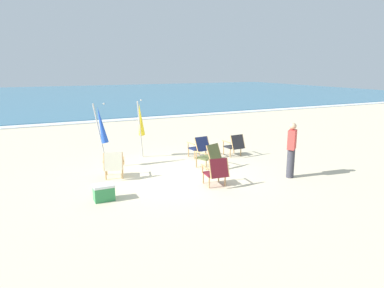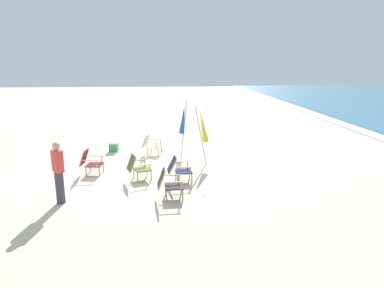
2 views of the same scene
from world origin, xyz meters
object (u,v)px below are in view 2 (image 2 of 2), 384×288
at_px(umbrella_furled_yellow, 203,127).
at_px(umbrella_furled_blue, 183,120).
at_px(beach_chair_far_center, 178,168).
at_px(cooler_box, 114,146).
at_px(beach_chair_mid_center, 168,183).
at_px(person_near_chairs, 58,172).
at_px(beach_chair_front_right, 137,166).
at_px(beach_chair_back_left, 151,144).
at_px(beach_chair_back_right, 90,161).

bearing_deg(umbrella_furled_yellow, umbrella_furled_blue, -157.09).
distance_m(beach_chair_far_center, cooler_box, 4.65).
relative_size(beach_chair_far_center, beach_chair_mid_center, 0.98).
height_order(umbrella_furled_blue, person_near_chairs, umbrella_furled_blue).
bearing_deg(umbrella_furled_yellow, beach_chair_mid_center, -21.79).
bearing_deg(person_near_chairs, beach_chair_front_right, 132.41).
height_order(beach_chair_far_center, person_near_chairs, person_near_chairs).
height_order(beach_chair_far_center, umbrella_furled_blue, umbrella_furled_blue).
relative_size(beach_chair_back_left, beach_chair_back_right, 1.00).
distance_m(umbrella_furled_yellow, cooler_box, 4.18).
distance_m(beach_chair_back_left, person_near_chairs, 5.17).
distance_m(beach_chair_front_right, umbrella_furled_blue, 3.56).
relative_size(beach_chair_back_left, umbrella_furled_yellow, 0.39).
xyz_separation_m(beach_chair_front_right, beach_chair_back_left, (-3.01, 0.28, 0.00)).
xyz_separation_m(beach_chair_back_right, cooler_box, (-2.96, 0.33, -0.23)).
bearing_deg(beach_chair_back_left, cooler_box, -111.55).
height_order(beach_chair_front_right, beach_chair_back_left, beach_chair_back_left).
height_order(beach_chair_far_center, beach_chair_mid_center, beach_chair_mid_center).
xyz_separation_m(beach_chair_mid_center, cooler_box, (-5.17, -2.21, -0.23)).
bearing_deg(cooler_box, person_near_chairs, -6.25).
relative_size(umbrella_furled_yellow, person_near_chairs, 1.28).
bearing_deg(umbrella_furled_yellow, beach_chair_front_right, -54.27).
bearing_deg(beach_chair_far_center, person_near_chairs, -65.56).
distance_m(beach_chair_front_right, umbrella_furled_yellow, 2.86).
bearing_deg(beach_chair_front_right, beach_chair_back_right, -112.57).
relative_size(beach_chair_far_center, beach_chair_back_left, 0.97).
relative_size(beach_chair_far_center, umbrella_furled_blue, 0.38).
bearing_deg(cooler_box, beach_chair_front_right, 19.27).
xyz_separation_m(beach_chair_mid_center, umbrella_furled_yellow, (-3.13, 1.25, 0.93)).
bearing_deg(umbrella_furled_blue, beach_chair_back_left, -87.97).
xyz_separation_m(beach_chair_front_right, umbrella_furled_blue, (-3.06, 1.57, 0.94)).
bearing_deg(person_near_chairs, cooler_box, 173.75).
bearing_deg(beach_chair_far_center, beach_chair_back_left, -163.32).
xyz_separation_m(umbrella_furled_yellow, person_near_chairs, (3.27, -4.04, -0.52)).
distance_m(beach_chair_back_right, cooler_box, 2.99).
distance_m(beach_chair_front_right, person_near_chairs, 2.54).
bearing_deg(cooler_box, umbrella_furled_yellow, 59.48).
distance_m(beach_chair_far_center, umbrella_furled_yellow, 2.28).
xyz_separation_m(beach_chair_back_left, umbrella_furled_blue, (-0.05, 1.29, 0.94)).
distance_m(beach_chair_mid_center, umbrella_furled_yellow, 3.49).
bearing_deg(umbrella_furled_yellow, beach_chair_far_center, -26.71).
height_order(umbrella_furled_blue, cooler_box, umbrella_furled_blue).
xyz_separation_m(beach_chair_front_right, umbrella_furled_yellow, (-1.58, 2.20, 0.93)).
height_order(beach_chair_front_right, umbrella_furled_yellow, umbrella_furled_yellow).
distance_m(beach_chair_far_center, beach_chair_front_right, 1.29).
height_order(beach_chair_back_right, umbrella_furled_blue, umbrella_furled_blue).
bearing_deg(beach_chair_back_left, beach_chair_far_center, 16.68).
height_order(umbrella_furled_blue, umbrella_furled_yellow, umbrella_furled_blue).
bearing_deg(person_near_chairs, beach_chair_back_left, 155.64).
xyz_separation_m(umbrella_furled_blue, cooler_box, (-0.56, -2.84, -1.17)).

